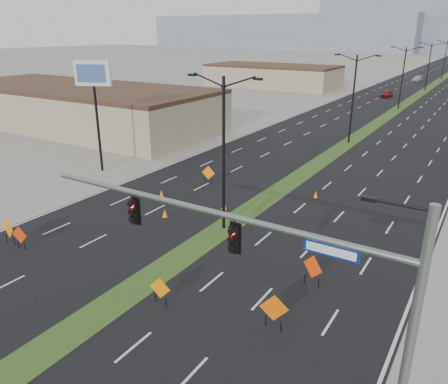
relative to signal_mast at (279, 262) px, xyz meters
The scene contains 26 objects.
ground 10.01m from the signal_mast, 166.85° to the right, with size 600.00×600.00×0.00m, color gray.
road_surface 98.49m from the signal_mast, 94.99° to the left, with size 25.00×400.00×0.02m, color black.
median_strip 98.49m from the signal_mast, 94.99° to the left, with size 2.00×400.00×0.04m, color #2A4E1C.
building_sw_near 51.83m from the signal_mast, 147.26° to the left, with size 40.00×16.00×5.00m, color tan.
building_sw_far 92.41m from the signal_mast, 116.04° to the left, with size 30.00×14.00×4.50m, color tan.
mesa_west 306.35m from the signal_mast, 114.82° to the left, with size 180.00×50.00×22.00m, color gray.
mesa_backdrop 320.53m from the signal_mast, 96.91° to the left, with size 140.00×50.00×32.00m, color gray.
signal_mast is the anchor object (origin of this frame).
streetlight_0 13.18m from the signal_mast, 130.54° to the left, with size 5.15×0.24×10.02m.
streetlight_1 38.96m from the signal_mast, 102.69° to the left, with size 5.15×0.24×10.02m.
streetlight_2 66.56m from the signal_mast, 97.39° to the left, with size 5.15×0.24×10.02m.
streetlight_3 94.39m from the signal_mast, 95.20° to the left, with size 5.15×0.24×10.02m.
streetlight_4 122.30m from the signal_mast, 94.01° to the left, with size 5.15×0.24×10.02m.
car_left 80.54m from the signal_mast, 99.63° to the left, with size 1.61×4.01×1.37m, color maroon.
car_far 114.42m from the signal_mast, 96.70° to the left, with size 1.82×4.48×1.30m, color #B1B7BC.
construction_sign_0 19.01m from the signal_mast, behind, with size 1.32×0.31×1.79m.
construction_sign_1 17.98m from the signal_mast, behind, with size 1.11×0.21×1.48m.
construction_sign_2 22.72m from the signal_mast, 130.40° to the left, with size 1.20×0.23×1.61m.
construction_sign_3 7.70m from the signal_mast, behind, with size 1.11×0.19×1.49m.
construction_sign_4 7.58m from the signal_mast, 98.35° to the left, with size 1.21×0.58×1.75m.
construction_sign_5 4.52m from the signal_mast, 116.29° to the left, with size 1.25×0.45×1.74m.
cone_0 16.74m from the signal_mast, 144.45° to the left, with size 0.37×0.37×0.62m, color orange.
cone_1 16.98m from the signal_mast, 128.73° to the left, with size 0.41×0.41×0.68m, color orange.
cone_2 20.03m from the signal_mast, 105.95° to the left, with size 0.35×0.35×0.58m, color orange.
cone_3 20.55m from the signal_mast, 142.16° to the left, with size 0.38×0.38×0.63m, color orange.
pole_sign_west 29.57m from the signal_mast, 149.45° to the left, with size 3.14×1.67×10.09m.
Camera 1 is at (14.14, -10.69, 12.56)m, focal length 35.00 mm.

